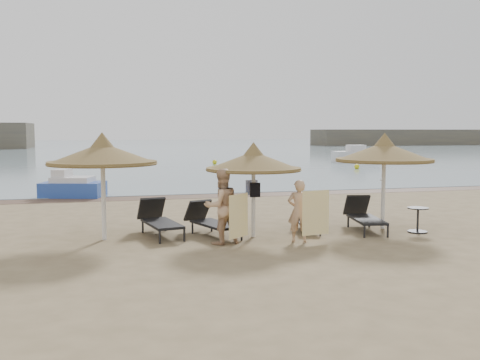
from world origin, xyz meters
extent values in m
plane|color=#8E7957|center=(0.00, 0.00, 0.00)|extent=(160.00, 160.00, 0.00)
cube|color=gray|center=(0.00, 80.00, 0.01)|extent=(200.00, 140.00, 0.03)
cube|color=brown|center=(0.00, 9.40, 0.00)|extent=(200.00, 1.60, 0.01)
cube|color=brown|center=(55.00, 80.00, 1.50)|extent=(40.00, 8.00, 3.00)
cube|color=silver|center=(18.00, 30.00, 0.50)|extent=(4.00, 1.60, 1.00)
cube|color=silver|center=(18.00, 30.00, 1.25)|extent=(1.50, 1.00, 0.60)
cylinder|color=silver|center=(-3.43, 0.92, 1.01)|extent=(0.12, 0.12, 2.03)
cone|color=olive|center=(-3.43, 0.92, 2.24)|extent=(2.80, 2.80, 0.53)
cone|color=olive|center=(-3.43, 0.92, 2.56)|extent=(0.68, 0.68, 0.43)
cylinder|color=olive|center=(-3.43, 0.92, 1.99)|extent=(2.74, 2.74, 0.10)
cylinder|color=silver|center=(0.42, 0.35, 0.92)|extent=(0.11, 0.11, 1.84)
cone|color=olive|center=(0.42, 0.35, 2.03)|extent=(2.54, 2.54, 0.48)
cone|color=olive|center=(0.42, 0.35, 2.32)|extent=(0.61, 0.61, 0.39)
cylinder|color=olive|center=(0.42, 0.35, 1.80)|extent=(2.49, 2.49, 0.09)
cylinder|color=silver|center=(4.35, 0.61, 1.01)|extent=(0.11, 0.11, 2.01)
cone|color=olive|center=(4.35, 0.61, 2.22)|extent=(2.78, 2.78, 0.53)
cone|color=olive|center=(4.35, 0.61, 2.54)|extent=(0.67, 0.67, 0.43)
cylinder|color=olive|center=(4.35, 0.61, 1.97)|extent=(2.72, 2.72, 0.10)
cylinder|color=black|center=(-2.09, 0.03, 0.16)|extent=(0.06, 0.06, 0.32)
cylinder|color=black|center=(-1.46, 0.15, 0.16)|extent=(0.06, 0.06, 0.32)
cylinder|color=black|center=(-2.40, 1.61, 0.16)|extent=(0.06, 0.06, 0.32)
cylinder|color=black|center=(-1.77, 1.73, 0.16)|extent=(0.06, 0.06, 0.32)
cube|color=black|center=(-1.94, 0.94, 0.36)|extent=(1.04, 1.83, 0.07)
cube|color=black|center=(-2.14, 1.93, 0.63)|extent=(0.79, 0.61, 0.65)
cylinder|color=black|center=(-0.59, -0.27, 0.15)|extent=(0.05, 0.05, 0.30)
cylinder|color=black|center=(-0.01, -0.07, 0.15)|extent=(0.05, 0.05, 0.30)
cylinder|color=black|center=(-1.09, 1.17, 0.15)|extent=(0.05, 0.05, 0.30)
cylinder|color=black|center=(-0.51, 1.37, 0.15)|extent=(0.05, 0.05, 0.30)
cube|color=black|center=(-0.57, 0.60, 0.34)|extent=(1.17, 1.76, 0.07)
cube|color=black|center=(-0.88, 1.50, 0.60)|extent=(0.79, 0.65, 0.61)
cylinder|color=black|center=(1.70, 0.09, 0.12)|extent=(0.04, 0.04, 0.24)
cylinder|color=black|center=(2.17, -0.02, 0.12)|extent=(0.04, 0.04, 0.24)
cylinder|color=black|center=(1.96, 1.26, 0.12)|extent=(0.04, 0.04, 0.24)
cylinder|color=black|center=(2.43, 1.15, 0.12)|extent=(0.04, 0.04, 0.24)
cube|color=black|center=(2.08, 0.66, 0.27)|extent=(0.80, 1.37, 0.05)
cube|color=black|center=(2.24, 1.40, 0.47)|extent=(0.60, 0.47, 0.49)
cylinder|color=black|center=(3.21, -0.51, 0.16)|extent=(0.06, 0.06, 0.31)
cylinder|color=black|center=(3.83, -0.62, 0.16)|extent=(0.06, 0.06, 0.31)
cylinder|color=black|center=(3.48, 1.04, 0.16)|extent=(0.06, 0.06, 0.31)
cylinder|color=black|center=(4.10, 0.93, 0.16)|extent=(0.06, 0.06, 0.31)
cube|color=black|center=(3.67, 0.27, 0.35)|extent=(0.98, 1.78, 0.07)
cube|color=black|center=(3.84, 1.24, 0.62)|extent=(0.77, 0.59, 0.64)
cylinder|color=black|center=(5.00, -0.16, 0.02)|extent=(0.54, 0.54, 0.04)
cylinder|color=black|center=(5.00, -0.16, 0.34)|extent=(0.06, 0.06, 0.65)
cylinder|color=black|center=(5.00, -0.16, 0.68)|extent=(0.57, 0.57, 0.03)
imported|color=tan|center=(-0.59, -0.30, 1.09)|extent=(1.13, 0.88, 2.18)
imported|color=tan|center=(1.35, -0.58, 0.92)|extent=(0.99, 0.83, 1.84)
cube|color=yellow|center=(-0.24, -0.65, 0.74)|extent=(0.60, 0.50, 1.07)
cube|color=yellow|center=(1.70, -0.83, 0.77)|extent=(0.78, 0.19, 1.12)
cube|color=white|center=(0.42, 0.53, 1.30)|extent=(0.33, 0.18, 0.39)
cube|color=black|center=(0.42, 0.19, 1.27)|extent=(0.27, 0.12, 0.38)
cube|color=#2748A5|center=(-4.74, 10.50, 0.32)|extent=(2.84, 2.14, 0.63)
cube|color=silver|center=(-4.74, 10.50, 0.71)|extent=(1.90, 1.66, 0.29)
cube|color=silver|center=(-5.18, 10.63, 0.98)|extent=(0.84, 1.15, 0.40)
sphere|color=yellow|center=(-5.90, 23.94, 0.19)|extent=(0.37, 0.37, 0.37)
sphere|color=yellow|center=(5.41, 30.42, 0.20)|extent=(0.39, 0.39, 0.39)
sphere|color=yellow|center=(14.40, 22.52, 0.19)|extent=(0.38, 0.38, 0.38)
camera|label=1|loc=(-3.33, -13.14, 2.82)|focal=40.00mm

